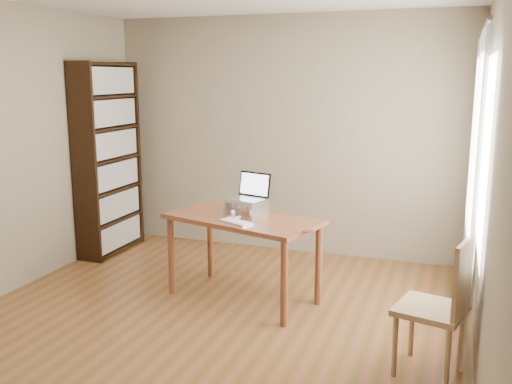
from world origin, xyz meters
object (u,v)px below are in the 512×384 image
Objects in this scene: bookshelf at (108,159)px; cat at (246,208)px; chair at (443,302)px; desk at (243,228)px; keyboard at (236,222)px; laptop at (248,192)px.

cat is at bearing -20.91° from bookshelf.
chair is (1.71, -0.91, -0.29)m from cat.
desk is (1.91, -0.84, -0.40)m from bookshelf.
keyboard is 0.34m from cat.
chair is at bearing -15.71° from cat.
keyboard is (0.02, -0.22, 0.11)m from desk.
laptop is 0.39× the size of chair.
desk is at bearing 168.64° from chair.
laptop is 0.40m from keyboard.
cat is (-0.01, 0.11, 0.16)m from desk.
bookshelf is 2.12m from desk.
keyboard is (1.93, -1.06, -0.29)m from bookshelf.
laptop is (0.00, 0.14, 0.29)m from desk.
desk is 3.16× the size of cat.
chair is (3.61, -1.64, -0.54)m from bookshelf.
bookshelf is at bearing 175.88° from laptop.
cat is (-0.01, -0.03, -0.13)m from laptop.
bookshelf is 2.21× the size of chair.
bookshelf is at bearing 172.34° from desk.
laptop is at bearing 81.69° from cat.
cat is at bearing -94.65° from laptop.
bookshelf reaches higher than cat.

